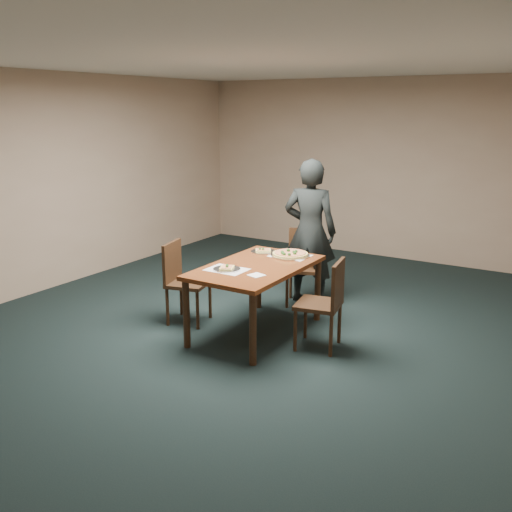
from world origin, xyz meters
The scene contains 13 objects.
ground centered at (0.00, 0.00, 0.00)m, with size 8.00×8.00×0.00m, color black.
room_shell centered at (0.00, 0.00, 1.74)m, with size 8.00×8.00×8.00m.
dining_table centered at (0.17, 0.14, 0.66)m, with size 0.90×1.50×0.75m.
chair_far centered at (0.15, 1.31, 0.52)m, with size 0.54×0.54×0.91m.
chair_left centered at (-0.72, 0.00, 0.52)m, with size 0.51×0.51×0.91m.
chair_right centered at (0.97, 0.15, 0.52)m, with size 0.49×0.49×0.91m.
diner centered at (0.18, 1.37, 0.88)m, with size 0.64×0.42×1.76m, color black.
placemat_main centered at (0.29, 0.67, 0.75)m, with size 0.42×0.32×0.00m, color white.
placemat_near centered at (0.00, -0.16, 0.75)m, with size 0.40×0.30×0.00m, color white.
pizza_pan centered at (0.29, 0.66, 0.77)m, with size 0.43×0.43×0.07m.
slice_plate_near centered at (0.00, -0.16, 0.76)m, with size 0.28×0.28×0.06m.
slice_plate_far centered at (-0.06, 0.67, 0.76)m, with size 0.28×0.28×0.06m.
napkin centered at (0.37, -0.18, 0.75)m, with size 0.14×0.14×0.01m, color white.
Camera 1 is at (3.17, -4.73, 2.35)m, focal length 40.00 mm.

